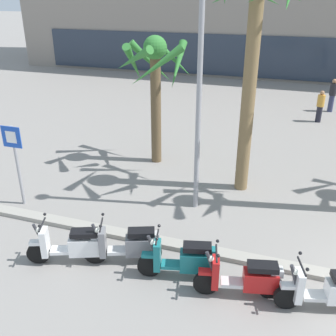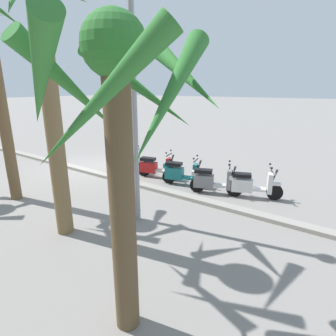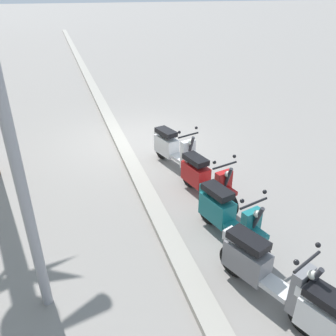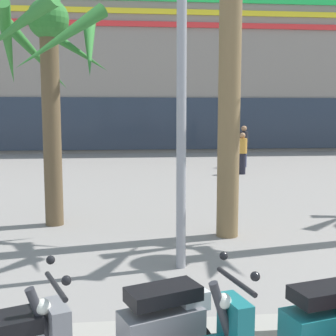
% 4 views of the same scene
% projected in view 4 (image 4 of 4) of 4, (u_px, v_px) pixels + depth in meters
% --- Properties ---
extents(mall_facade_backdrop, '(54.25, 11.17, 15.97)m').
position_uv_depth(mall_facade_backdrop, '(251.00, 24.00, 30.00)').
color(mall_facade_backdrop, gray).
rests_on(mall_facade_backdrop, ground).
extents(palm_tree_far_corner, '(2.57, 2.64, 4.42)m').
position_uv_depth(palm_tree_far_corner, '(49.00, 60.00, 8.77)').
color(palm_tree_far_corner, brown).
rests_on(palm_tree_far_corner, ground).
extents(pedestrian_strolling_near_curb, '(0.34, 0.34, 1.51)m').
position_uv_depth(pedestrian_strolling_near_curb, '(242.00, 153.00, 16.45)').
color(pedestrian_strolling_near_curb, black).
rests_on(pedestrian_strolling_near_curb, ground).
extents(pedestrian_window_shopping, '(0.34, 0.34, 1.69)m').
position_uv_depth(pedestrian_window_shopping, '(244.00, 145.00, 18.52)').
color(pedestrian_window_shopping, '#2D3351').
rests_on(pedestrian_window_shopping, ground).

